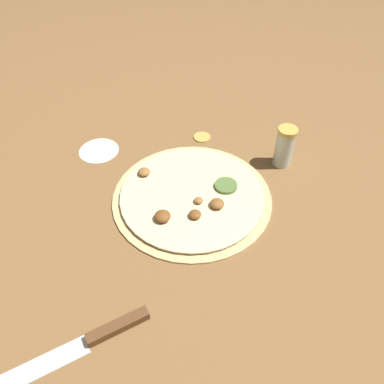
{
  "coord_description": "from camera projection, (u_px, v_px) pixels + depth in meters",
  "views": [
    {
      "loc": [
        -0.6,
        0.11,
        0.64
      ],
      "look_at": [
        0.0,
        0.0,
        0.02
      ],
      "focal_mm": 35.0,
      "sensor_mm": 36.0,
      "label": 1
    }
  ],
  "objects": [
    {
      "name": "ground_plane",
      "position": [
        192.0,
        198.0,
        0.88
      ],
      "size": [
        3.0,
        3.0,
        0.0
      ],
      "primitive_type": "plane",
      "color": "brown"
    },
    {
      "name": "pizza",
      "position": [
        192.0,
        196.0,
        0.87
      ],
      "size": [
        0.37,
        0.37,
        0.03
      ],
      "color": "#D6B77A",
      "rests_on": "ground_plane"
    },
    {
      "name": "knife",
      "position": [
        91.0,
        340.0,
        0.64
      ],
      "size": [
        0.12,
        0.31,
        0.02
      ],
      "rotation": [
        0.0,
        0.0,
        1.88
      ],
      "color": "silver",
      "rests_on": "ground_plane"
    },
    {
      "name": "spice_jar",
      "position": [
        284.0,
        147.0,
        0.93
      ],
      "size": [
        0.05,
        0.05,
        0.11
      ],
      "color": "silver",
      "rests_on": "ground_plane"
    },
    {
      "name": "loose_cap",
      "position": [
        202.0,
        137.0,
        1.04
      ],
      "size": [
        0.05,
        0.05,
        0.01
      ],
      "color": "gold",
      "rests_on": "ground_plane"
    },
    {
      "name": "flour_patch",
      "position": [
        99.0,
        150.0,
        1.0
      ],
      "size": [
        0.11,
        0.11,
        0.0
      ],
      "color": "white",
      "rests_on": "ground_plane"
    }
  ]
}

